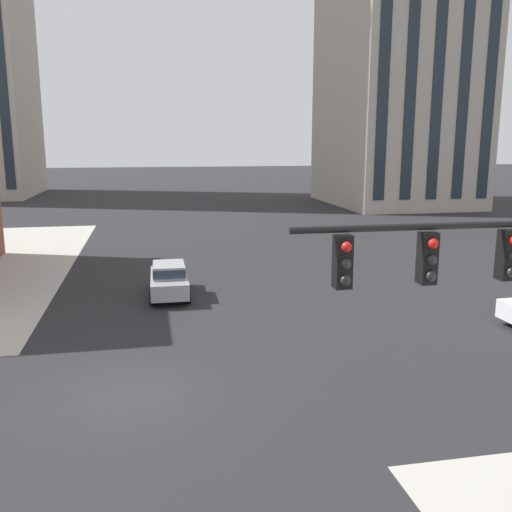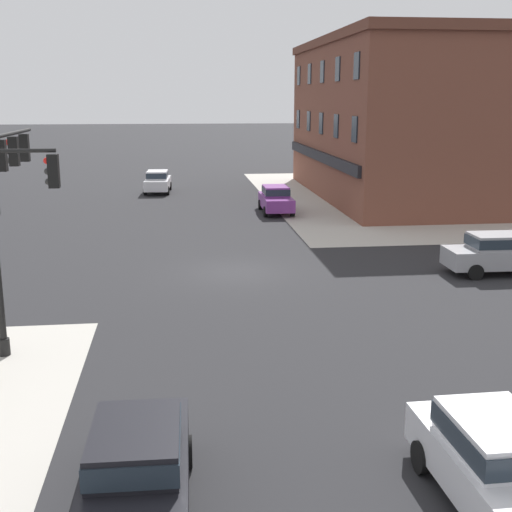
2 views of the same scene
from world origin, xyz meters
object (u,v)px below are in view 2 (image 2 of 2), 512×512
(car_cross_eastbound, at_px, (498,462))
(car_main_northbound_far, at_px, (276,198))
(car_main_southbound_far, at_px, (499,252))
(car_main_northbound_near, at_px, (158,181))
(car_main_southbound_near, at_px, (137,465))
(traffic_signal_main, at_px, (9,194))

(car_cross_eastbound, bearing_deg, car_main_northbound_far, 178.68)
(car_main_northbound_far, height_order, car_cross_eastbound, same)
(car_main_northbound_far, bearing_deg, car_main_southbound_far, 23.59)
(car_main_northbound_near, bearing_deg, car_main_southbound_far, 29.33)
(car_main_southbound_near, relative_size, car_cross_eastbound, 1.00)
(car_main_northbound_near, xyz_separation_m, car_cross_eastbound, (41.24, 6.92, 0.00))
(car_main_northbound_near, distance_m, car_main_southbound_near, 40.60)
(car_main_northbound_near, height_order, car_cross_eastbound, same)
(traffic_signal_main, relative_size, car_cross_eastbound, 1.50)
(car_main_northbound_far, height_order, car_main_southbound_near, same)
(traffic_signal_main, height_order, car_cross_eastbound, traffic_signal_main)
(car_main_northbound_far, bearing_deg, traffic_signal_main, -27.03)
(traffic_signal_main, bearing_deg, car_cross_eastbound, 46.51)
(traffic_signal_main, relative_size, car_main_southbound_far, 1.50)
(traffic_signal_main, xyz_separation_m, car_main_southbound_near, (9.06, 3.98, -3.51))
(car_main_northbound_far, distance_m, car_main_southbound_near, 31.32)
(car_main_southbound_near, bearing_deg, car_main_northbound_far, 167.13)
(traffic_signal_main, xyz_separation_m, car_main_southbound_far, (-5.64, 17.87, -3.51))
(car_main_northbound_near, relative_size, car_cross_eastbound, 1.01)
(traffic_signal_main, bearing_deg, car_main_southbound_near, 23.71)
(car_main_southbound_near, xyz_separation_m, car_main_southbound_far, (-14.70, 13.89, 0.00))
(car_main_southbound_near, bearing_deg, car_main_southbound_far, 136.63)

